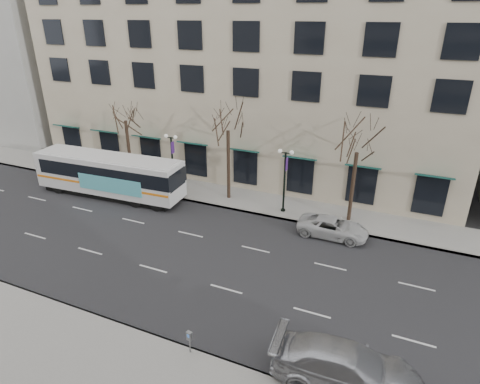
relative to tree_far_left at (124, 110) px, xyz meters
The scene contains 13 objects.
ground 14.91m from the tree_far_left, 41.35° to the right, with size 160.00×160.00×0.00m, color black.
sidewalk_far 16.40m from the tree_far_left, ahead, with size 80.00×4.00×0.15m, color gray.
building_hotel 15.52m from the tree_far_left, 56.75° to the left, with size 40.00×20.00×24.00m, color tan.
building_far_upblock 31.40m from the tree_far_left, 156.46° to the left, with size 28.00×20.00×28.00m, color #999993.
tree_far_left is the anchor object (origin of this frame).
tree_far_mid 10.00m from the tree_far_left, ahead, with size 3.60×3.60×8.55m.
tree_far_right 20.00m from the tree_far_left, ahead, with size 3.60×3.60×8.06m.
lamp_post_left 6.29m from the tree_far_left, ahead, with size 1.22×0.45×5.21m.
lamp_post_right 15.48m from the tree_far_left, ahead, with size 1.22×0.45×5.21m.
city_bus 5.83m from the tree_far_left, 82.17° to the right, with size 13.34×3.57×3.58m.
silver_car 27.48m from the tree_far_left, 33.57° to the right, with size 2.58×6.35×1.84m, color #AEAFB6.
white_pickup 20.40m from the tree_far_left, ahead, with size 2.26×4.90×1.36m, color #BBBBBB.
pay_station 23.09m from the tree_far_left, 46.01° to the right, with size 0.28×0.21×1.19m.
Camera 1 is at (13.17, -19.08, 14.46)m, focal length 30.00 mm.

